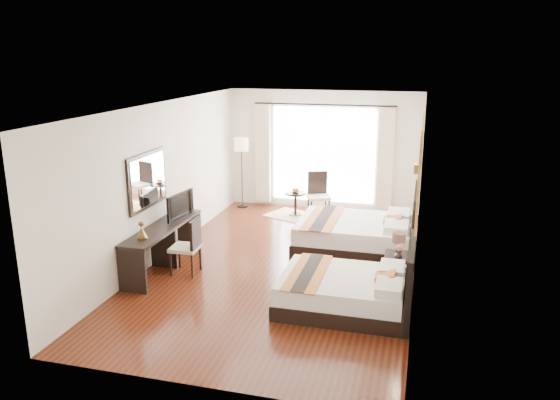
% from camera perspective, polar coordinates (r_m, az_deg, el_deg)
% --- Properties ---
extents(floor, '(4.50, 7.50, 0.01)m').
position_cam_1_polar(floor, '(9.73, 0.35, -6.83)').
color(floor, '#3A130A').
rests_on(floor, ground).
extents(ceiling, '(4.50, 7.50, 0.02)m').
position_cam_1_polar(ceiling, '(9.05, 0.38, 9.79)').
color(ceiling, white).
rests_on(ceiling, wall_headboard).
extents(wall_headboard, '(0.01, 7.50, 2.80)m').
position_cam_1_polar(wall_headboard, '(9.01, 14.32, 0.29)').
color(wall_headboard, silver).
rests_on(wall_headboard, floor).
extents(wall_desk, '(0.01, 7.50, 2.80)m').
position_cam_1_polar(wall_desk, '(10.07, -12.10, 2.00)').
color(wall_desk, silver).
rests_on(wall_desk, floor).
extents(wall_window, '(4.50, 0.01, 2.80)m').
position_cam_1_polar(wall_window, '(12.87, 4.58, 5.15)').
color(wall_window, silver).
rests_on(wall_window, floor).
extents(wall_entry, '(4.50, 0.01, 2.80)m').
position_cam_1_polar(wall_entry, '(5.92, -8.86, -7.36)').
color(wall_entry, silver).
rests_on(wall_entry, floor).
extents(window_glass, '(2.40, 0.02, 2.20)m').
position_cam_1_polar(window_glass, '(12.87, 4.55, 4.70)').
color(window_glass, white).
rests_on(window_glass, wall_window).
extents(sheer_curtain, '(2.30, 0.02, 2.10)m').
position_cam_1_polar(sheer_curtain, '(12.82, 4.51, 4.65)').
color(sheer_curtain, white).
rests_on(sheer_curtain, wall_window).
extents(drape_left, '(0.35, 0.14, 2.35)m').
position_cam_1_polar(drape_left, '(13.11, -1.79, 4.85)').
color(drape_left, '#C4B898').
rests_on(drape_left, floor).
extents(drape_right, '(0.35, 0.14, 2.35)m').
position_cam_1_polar(drape_right, '(12.61, 10.98, 4.15)').
color(drape_right, '#C4B898').
rests_on(drape_right, floor).
extents(art_panel_near, '(0.03, 0.50, 1.35)m').
position_cam_1_polar(art_panel_near, '(7.55, 14.29, 1.73)').
color(art_panel_near, '#944415').
rests_on(art_panel_near, wall_headboard).
extents(art_panel_far, '(0.03, 0.50, 1.35)m').
position_cam_1_polar(art_panel_far, '(9.98, 14.56, 4.95)').
color(art_panel_far, '#944415').
rests_on(art_panel_far, wall_headboard).
extents(wall_sconce, '(0.10, 0.14, 0.14)m').
position_cam_1_polar(wall_sconce, '(8.62, 14.15, 3.19)').
color(wall_sconce, '#4B361A').
rests_on(wall_sconce, wall_headboard).
extents(mirror_frame, '(0.04, 1.25, 0.95)m').
position_cam_1_polar(mirror_frame, '(9.49, -13.71, 2.01)').
color(mirror_frame, black).
rests_on(mirror_frame, wall_desk).
extents(mirror_glass, '(0.01, 1.12, 0.82)m').
position_cam_1_polar(mirror_glass, '(9.48, -13.58, 2.01)').
color(mirror_glass, white).
rests_on(mirror_glass, mirror_frame).
extents(bed_near, '(1.91, 1.49, 1.07)m').
position_cam_1_polar(bed_near, '(8.15, 7.22, -9.34)').
color(bed_near, black).
rests_on(bed_near, floor).
extents(bed_far, '(2.21, 1.72, 1.25)m').
position_cam_1_polar(bed_far, '(10.44, 8.32, -3.50)').
color(bed_far, black).
rests_on(bed_far, floor).
extents(nightstand, '(0.41, 0.50, 0.49)m').
position_cam_1_polar(nightstand, '(9.12, 12.11, -7.08)').
color(nightstand, black).
rests_on(nightstand, floor).
extents(table_lamp, '(0.22, 0.22, 0.34)m').
position_cam_1_polar(table_lamp, '(9.00, 12.32, -4.04)').
color(table_lamp, black).
rests_on(table_lamp, nightstand).
extents(vase, '(0.17, 0.17, 0.14)m').
position_cam_1_polar(vase, '(8.83, 12.28, -5.56)').
color(vase, black).
rests_on(vase, nightstand).
extents(console_desk, '(0.50, 2.20, 0.76)m').
position_cam_1_polar(console_desk, '(9.71, -12.08, -4.80)').
color(console_desk, black).
rests_on(console_desk, floor).
extents(television, '(0.22, 0.81, 0.46)m').
position_cam_1_polar(television, '(9.99, -10.76, -0.50)').
color(television, black).
rests_on(television, console_desk).
extents(bronze_figurine, '(0.19, 0.19, 0.26)m').
position_cam_1_polar(bronze_figurine, '(8.97, -14.26, -3.20)').
color(bronze_figurine, '#4B361A').
rests_on(bronze_figurine, console_desk).
extents(desk_chair, '(0.47, 0.47, 0.97)m').
position_cam_1_polar(desk_chair, '(9.42, -9.73, -5.85)').
color(desk_chair, '#B5A98B').
rests_on(desk_chair, floor).
extents(floor_lamp, '(0.34, 0.34, 1.68)m').
position_cam_1_polar(floor_lamp, '(12.98, -4.05, 5.35)').
color(floor_lamp, black).
rests_on(floor_lamp, floor).
extents(side_table, '(0.47, 0.47, 0.54)m').
position_cam_1_polar(side_table, '(12.52, 1.63, -0.41)').
color(side_table, black).
rests_on(side_table, floor).
extents(fruit_bowl, '(0.23, 0.23, 0.05)m').
position_cam_1_polar(fruit_bowl, '(12.41, 1.62, 0.86)').
color(fruit_bowl, '#422D17').
rests_on(fruit_bowl, side_table).
extents(window_chair, '(0.62, 0.62, 1.03)m').
position_cam_1_polar(window_chair, '(12.39, 4.04, -0.39)').
color(window_chair, '#B5A98B').
rests_on(window_chair, floor).
extents(jute_rug, '(1.52, 1.32, 0.01)m').
position_cam_1_polar(jute_rug, '(12.50, 1.60, -1.70)').
color(jute_rug, tan).
rests_on(jute_rug, floor).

